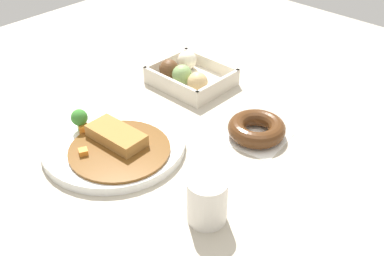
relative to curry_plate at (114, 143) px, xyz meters
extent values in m
plane|color=#B2A893|center=(0.06, 0.16, -0.01)|extent=(1.60, 1.60, 0.00)
cylinder|color=white|center=(0.00, 0.00, 0.00)|extent=(0.29, 0.29, 0.02)
cylinder|color=brown|center=(0.03, -0.01, 0.01)|extent=(0.20, 0.20, 0.01)
cube|color=#A87538|center=(0.01, 0.00, 0.02)|extent=(0.12, 0.06, 0.02)
cylinder|color=white|center=(-0.05, 0.03, 0.01)|extent=(0.06, 0.06, 0.00)
ellipsoid|color=yellow|center=(-0.05, 0.03, 0.02)|extent=(0.03, 0.03, 0.02)
cylinder|color=#8CB766|center=(-0.08, -0.02, 0.01)|extent=(0.01, 0.01, 0.02)
sphere|color=#387A2D|center=(-0.08, -0.02, 0.03)|extent=(0.03, 0.03, 0.03)
cube|color=orange|center=(-0.07, -0.02, 0.01)|extent=(0.02, 0.02, 0.02)
cube|color=orange|center=(0.00, -0.07, 0.01)|extent=(0.02, 0.02, 0.02)
cube|color=beige|center=(-0.07, 0.30, -0.01)|extent=(0.18, 0.15, 0.01)
cube|color=beige|center=(-0.16, 0.30, 0.01)|extent=(0.01, 0.15, 0.03)
cube|color=beige|center=(0.02, 0.30, 0.01)|extent=(0.01, 0.15, 0.03)
cube|color=beige|center=(-0.07, 0.23, 0.01)|extent=(0.18, 0.01, 0.03)
cube|color=beige|center=(-0.07, 0.37, 0.01)|extent=(0.18, 0.01, 0.03)
sphere|color=brown|center=(-0.11, 0.27, 0.02)|extent=(0.05, 0.05, 0.05)
sphere|color=#84A860|center=(-0.07, 0.27, 0.02)|extent=(0.05, 0.05, 0.05)
sphere|color=#DBB77A|center=(-0.02, 0.27, 0.02)|extent=(0.05, 0.05, 0.05)
sphere|color=#EFE5C6|center=(-0.12, 0.33, 0.02)|extent=(0.05, 0.05, 0.05)
cube|color=white|center=(0.18, 0.23, -0.01)|extent=(0.14, 0.14, 0.00)
torus|color=#4C2B14|center=(0.18, 0.23, 0.01)|extent=(0.12, 0.12, 0.04)
cylinder|color=silver|center=(0.26, -0.02, 0.03)|extent=(0.07, 0.07, 0.08)
camera|label=1|loc=(0.63, -0.45, 0.56)|focal=44.51mm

